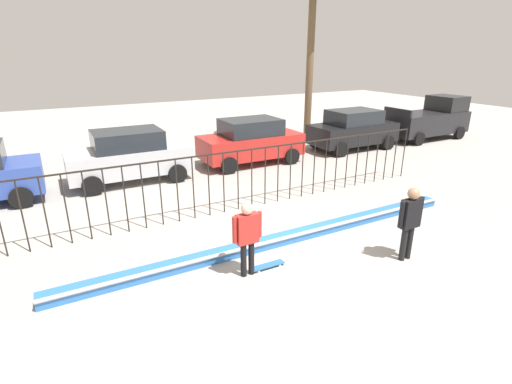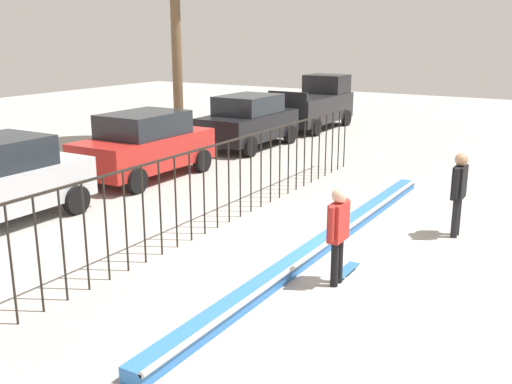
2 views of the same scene
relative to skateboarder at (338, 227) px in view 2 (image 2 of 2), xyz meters
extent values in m
plane|color=#9E9991|center=(1.44, 0.15, -1.01)|extent=(60.00, 60.00, 0.00)
cube|color=#2D6BB7|center=(1.44, 0.90, -0.90)|extent=(11.00, 0.36, 0.22)
cylinder|color=#B2B2B7|center=(1.44, 0.72, -0.79)|extent=(11.00, 0.09, 0.09)
cylinder|color=black|center=(-3.69, 3.41, -0.08)|extent=(0.04, 0.04, 1.85)
cylinder|color=black|center=(-3.23, 3.41, -0.08)|extent=(0.04, 0.04, 1.85)
cylinder|color=black|center=(-2.76, 3.41, -0.08)|extent=(0.04, 0.04, 1.85)
cylinder|color=black|center=(-2.29, 3.41, -0.08)|extent=(0.04, 0.04, 1.85)
cylinder|color=black|center=(-1.83, 3.41, -0.08)|extent=(0.04, 0.04, 1.85)
cylinder|color=black|center=(-1.36, 3.41, -0.08)|extent=(0.04, 0.04, 1.85)
cylinder|color=black|center=(-0.89, 3.41, -0.08)|extent=(0.04, 0.04, 1.85)
cylinder|color=black|center=(-0.43, 3.41, -0.08)|extent=(0.04, 0.04, 1.85)
cylinder|color=black|center=(0.04, 3.41, -0.08)|extent=(0.04, 0.04, 1.85)
cylinder|color=black|center=(0.51, 3.41, -0.08)|extent=(0.04, 0.04, 1.85)
cylinder|color=black|center=(0.97, 3.41, -0.08)|extent=(0.04, 0.04, 1.85)
cylinder|color=black|center=(1.44, 3.41, -0.08)|extent=(0.04, 0.04, 1.85)
cylinder|color=black|center=(1.91, 3.41, -0.08)|extent=(0.04, 0.04, 1.85)
cylinder|color=black|center=(2.37, 3.41, -0.08)|extent=(0.04, 0.04, 1.85)
cylinder|color=black|center=(2.84, 3.41, -0.08)|extent=(0.04, 0.04, 1.85)
cylinder|color=black|center=(3.31, 3.41, -0.08)|extent=(0.04, 0.04, 1.85)
cylinder|color=black|center=(3.77, 3.41, -0.08)|extent=(0.04, 0.04, 1.85)
cylinder|color=black|center=(4.24, 3.41, -0.08)|extent=(0.04, 0.04, 1.85)
cylinder|color=black|center=(4.71, 3.41, -0.08)|extent=(0.04, 0.04, 1.85)
cylinder|color=black|center=(5.17, 3.41, -0.08)|extent=(0.04, 0.04, 1.85)
cylinder|color=black|center=(5.64, 3.41, -0.08)|extent=(0.04, 0.04, 1.85)
cylinder|color=black|center=(6.11, 3.41, -0.08)|extent=(0.04, 0.04, 1.85)
cylinder|color=black|center=(6.57, 3.41, -0.08)|extent=(0.04, 0.04, 1.85)
cylinder|color=black|center=(7.04, 3.41, -0.08)|extent=(0.04, 0.04, 1.85)
cylinder|color=black|center=(7.51, 3.41, -0.08)|extent=(0.04, 0.04, 1.85)
cylinder|color=black|center=(7.97, 3.41, -0.08)|extent=(0.04, 0.04, 1.85)
cylinder|color=black|center=(8.44, 3.41, -0.08)|extent=(0.04, 0.04, 1.85)
cube|color=black|center=(1.44, 3.41, 0.82)|extent=(14.00, 0.04, 0.04)
cylinder|color=black|center=(-0.09, 0.00, -0.62)|extent=(0.13, 0.13, 0.78)
cylinder|color=black|center=(0.09, 0.00, -0.62)|extent=(0.13, 0.13, 0.78)
cube|color=#B22823|center=(0.00, 0.00, 0.10)|extent=(0.48, 0.20, 0.64)
sphere|color=beige|center=(0.00, 0.00, 0.54)|extent=(0.25, 0.25, 0.25)
cylinder|color=#B22823|center=(-0.29, 0.00, 0.13)|extent=(0.10, 0.10, 0.58)
cylinder|color=#B22823|center=(0.29, 0.00, 0.13)|extent=(0.10, 0.10, 0.58)
cube|color=#26598C|center=(0.53, 0.03, -0.94)|extent=(0.80, 0.20, 0.02)
cylinder|color=silver|center=(0.80, 0.11, -0.98)|extent=(0.05, 0.03, 0.05)
cylinder|color=silver|center=(0.80, -0.04, -0.98)|extent=(0.05, 0.03, 0.05)
cylinder|color=silver|center=(0.26, 0.11, -0.98)|extent=(0.05, 0.03, 0.05)
cylinder|color=silver|center=(0.26, -0.04, -0.98)|extent=(0.05, 0.03, 0.05)
cylinder|color=black|center=(3.44, -1.14, -0.60)|extent=(0.14, 0.14, 0.82)
cylinder|color=black|center=(3.63, -1.14, -0.60)|extent=(0.14, 0.14, 0.82)
cube|color=black|center=(3.53, -1.14, 0.15)|extent=(0.50, 0.21, 0.67)
sphere|color=#A87A5B|center=(3.53, -1.14, 0.62)|extent=(0.27, 0.27, 0.27)
cylinder|color=black|center=(3.23, -1.14, 0.18)|extent=(0.11, 0.11, 0.60)
cylinder|color=black|center=(3.83, -1.14, 0.18)|extent=(0.11, 0.11, 0.60)
cylinder|color=black|center=(0.61, 8.70, -0.67)|extent=(0.68, 0.22, 0.68)
cylinder|color=black|center=(0.61, 6.80, -0.67)|extent=(0.68, 0.22, 0.68)
cube|color=#B2231E|center=(4.17, 7.78, -0.22)|extent=(4.30, 1.90, 0.90)
cube|color=#1E2328|center=(4.17, 7.78, 0.56)|extent=(2.37, 1.71, 0.66)
cylinder|color=black|center=(5.63, 8.73, -0.67)|extent=(0.68, 0.22, 0.68)
cylinder|color=black|center=(5.63, 6.83, -0.67)|extent=(0.68, 0.22, 0.68)
cylinder|color=black|center=(2.70, 8.73, -0.67)|extent=(0.68, 0.22, 0.68)
cylinder|color=black|center=(2.70, 6.83, -0.67)|extent=(0.68, 0.22, 0.68)
cube|color=black|center=(9.73, 7.70, -0.22)|extent=(4.30, 1.90, 0.90)
cube|color=#1E2328|center=(9.73, 7.70, 0.56)|extent=(2.36, 1.71, 0.66)
cylinder|color=black|center=(11.19, 8.65, -0.67)|extent=(0.68, 0.22, 0.68)
cylinder|color=black|center=(11.19, 6.75, -0.67)|extent=(0.68, 0.22, 0.68)
cylinder|color=black|center=(8.27, 8.65, -0.67)|extent=(0.68, 0.22, 0.68)
cylinder|color=black|center=(8.27, 6.75, -0.67)|extent=(0.68, 0.22, 0.68)
cube|color=black|center=(14.83, 7.58, -0.12)|extent=(4.70, 1.90, 1.10)
cube|color=black|center=(16.28, 7.58, 0.83)|extent=(1.50, 1.75, 0.80)
cube|color=black|center=(12.54, 7.58, 0.61)|extent=(0.12, 1.75, 0.36)
cylinder|color=black|center=(16.42, 8.53, -0.67)|extent=(0.68, 0.22, 0.68)
cylinder|color=black|center=(16.42, 6.63, -0.67)|extent=(0.68, 0.22, 0.68)
cylinder|color=black|center=(13.23, 8.53, -0.67)|extent=(0.68, 0.22, 0.68)
cylinder|color=black|center=(13.23, 6.63, -0.67)|extent=(0.68, 0.22, 0.68)
cylinder|color=brown|center=(8.76, 10.13, 2.48)|extent=(0.36, 0.36, 6.98)
camera|label=1|loc=(-3.30, -6.48, 3.58)|focal=27.17mm
camera|label=2|loc=(-8.68, -3.61, 3.11)|focal=41.87mm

